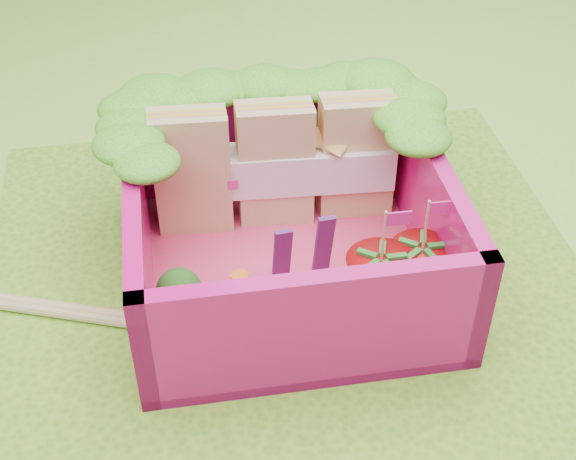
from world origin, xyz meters
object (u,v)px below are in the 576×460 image
at_px(strawberry_right, 419,272).
at_px(chopsticks, 74,312).
at_px(broccoli, 178,303).
at_px(bento_box, 288,225).
at_px(strawberry_left, 379,285).
at_px(sandwich_stack, 276,165).

height_order(strawberry_right, chopsticks, strawberry_right).
bearing_deg(broccoli, bento_box, 35.01).
height_order(strawberry_left, chopsticks, strawberry_left).
bearing_deg(strawberry_right, broccoli, -176.34).
xyz_separation_m(broccoli, strawberry_left, (0.79, 0.01, -0.03)).
xyz_separation_m(bento_box, strawberry_left, (0.31, -0.33, -0.08)).
height_order(broccoli, chopsticks, broccoli).
bearing_deg(strawberry_right, bento_box, 150.89).
bearing_deg(strawberry_left, strawberry_right, 16.65).
xyz_separation_m(sandwich_stack, strawberry_right, (0.49, -0.63, -0.15)).
bearing_deg(broccoli, chopsticks, 151.86).
relative_size(sandwich_stack, strawberry_right, 2.16).
height_order(sandwich_stack, broccoli, sandwich_stack).
xyz_separation_m(broccoli, chopsticks, (-0.43, 0.23, -0.21)).
height_order(bento_box, sandwich_stack, sandwich_stack).
height_order(broccoli, strawberry_right, strawberry_right).
bearing_deg(sandwich_stack, strawberry_right, -52.08).
height_order(bento_box, strawberry_left, strawberry_left).
distance_m(bento_box, chopsticks, 0.95).
relative_size(bento_box, strawberry_right, 2.60).
height_order(strawberry_left, strawberry_right, strawberry_left).
relative_size(broccoli, strawberry_left, 0.59).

